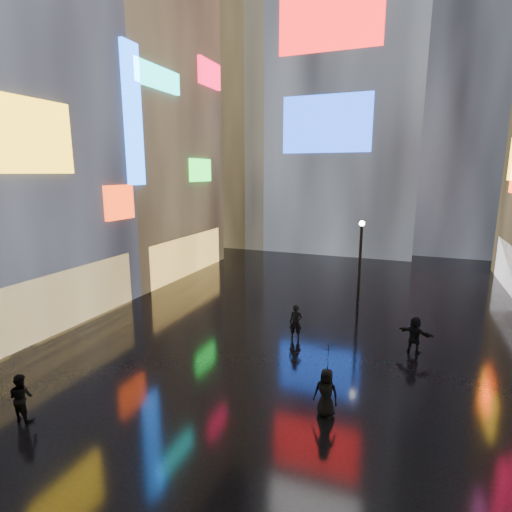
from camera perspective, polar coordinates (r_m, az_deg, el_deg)
The scene contains 11 objects.
ground at distance 22.05m, azimuth 7.70°, elevation -8.79°, with size 140.00×140.00×0.00m, color black.
building_left_far at distance 33.49m, azimuth -17.74°, elevation 16.86°, with size 10.28×12.00×22.00m.
tower_main at distance 46.69m, azimuth 12.45°, elevation 28.09°, with size 16.00×14.20×42.00m.
tower_flank_right at distance 47.22m, azimuth 28.31°, elevation 21.82°, with size 12.00×12.00×34.00m, color black.
tower_flank_left at distance 46.39m, azimuth -2.71°, elevation 18.33°, with size 10.00×10.00×26.00m, color black.
lamp_far at distance 22.57m, azimuth 14.62°, elevation -0.79°, with size 0.30×0.30×5.20m.
pedestrian_1 at distance 15.27m, azimuth -30.52°, elevation -16.98°, with size 0.76×0.59×1.56m, color black.
pedestrian_4 at distance 13.70m, azimuth 9.97°, elevation -18.69°, with size 0.79×0.51×1.61m, color black.
pedestrian_5 at distance 19.00m, azimuth 21.74°, elevation -10.40°, with size 1.50×0.48×1.62m, color black.
pedestrian_6 at distance 19.09m, azimuth 5.70°, elevation -9.42°, with size 0.60×0.40×1.65m, color black.
umbrella_2 at distance 13.11m, azimuth 10.17°, elevation -13.98°, with size 0.96×0.98×0.88m, color black.
Camera 1 is at (4.75, -0.11, 7.72)m, focal length 28.00 mm.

